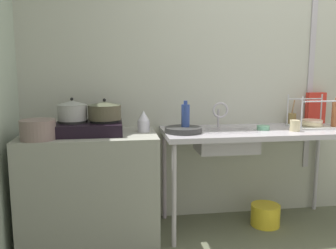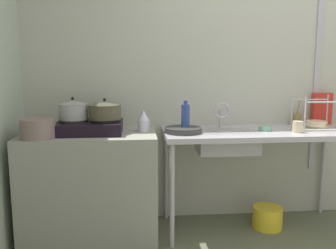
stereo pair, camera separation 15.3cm
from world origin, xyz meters
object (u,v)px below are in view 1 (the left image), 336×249
(pot_on_left_burner, at_px, (72,110))
(utensil_jar, at_px, (292,118))
(sink_basin, at_px, (226,141))
(small_bowl_on_drainboard, at_px, (263,128))
(pot_beside_stove, at_px, (38,130))
(frying_pan, at_px, (183,130))
(bucket_on_floor, at_px, (265,215))
(faucet, at_px, (220,111))
(bottle_by_sink, at_px, (185,118))
(cup_by_rack, at_px, (295,126))
(stove, at_px, (89,127))
(pot_on_right_burner, at_px, (105,111))
(percolator, at_px, (144,121))
(dish_rack, at_px, (311,123))
(cereal_box, at_px, (315,108))
(bottle_by_rack, at_px, (336,115))

(pot_on_left_burner, relative_size, utensil_jar, 1.00)
(sink_basin, xyz_separation_m, small_bowl_on_drainboard, (0.31, -0.00, 0.10))
(pot_beside_stove, xyz_separation_m, frying_pan, (1.06, 0.12, -0.05))
(pot_beside_stove, relative_size, bucket_on_floor, 1.00)
(faucet, relative_size, bottle_by_sink, 0.89)
(cup_by_rack, distance_m, bottle_by_sink, 0.88)
(stove, xyz_separation_m, sink_basin, (1.08, -0.02, -0.13))
(pot_on_right_burner, height_order, utensil_jar, pot_on_right_burner)
(stove, xyz_separation_m, percolator, (0.42, 0.03, 0.03))
(utensil_jar, distance_m, bucket_on_floor, 0.89)
(pot_on_right_burner, relative_size, utensil_jar, 1.16)
(pot_beside_stove, xyz_separation_m, dish_rack, (2.18, 0.21, -0.03))
(stove, distance_m, bucket_on_floor, 1.65)
(pot_beside_stove, xyz_separation_m, cereal_box, (2.34, 0.42, 0.07))
(cereal_box, bearing_deg, stove, -177.09)
(pot_beside_stove, bearing_deg, bottle_by_sink, 7.49)
(small_bowl_on_drainboard, distance_m, bucket_on_floor, 0.76)
(pot_on_right_burner, xyz_separation_m, faucet, (0.94, 0.11, -0.04))
(pot_on_left_burner, distance_m, bottle_by_rack, 2.14)
(pot_on_right_burner, relative_size, cereal_box, 0.91)
(stove, distance_m, pot_on_left_burner, 0.18)
(cup_by_rack, distance_m, bottle_by_rack, 0.43)
(dish_rack, distance_m, cereal_box, 0.29)
(stove, xyz_separation_m, frying_pan, (0.72, -0.05, -0.03))
(stove, distance_m, cereal_box, 2.02)
(pot_beside_stove, relative_size, frying_pan, 0.85)
(sink_basin, distance_m, bottle_by_rack, 0.96)
(sink_basin, relative_size, dish_rack, 1.42)
(small_bowl_on_drainboard, bearing_deg, bucket_on_floor, 12.32)
(cup_by_rack, xyz_separation_m, cereal_box, (0.39, 0.37, 0.10))
(percolator, xyz_separation_m, bottle_by_sink, (0.32, -0.06, 0.03))
(pot_on_right_burner, distance_m, dish_rack, 1.73)
(pot_on_right_burner, relative_size, dish_rack, 0.75)
(percolator, relative_size, dish_rack, 0.50)
(small_bowl_on_drainboard, bearing_deg, pot_on_right_burner, 178.99)
(stove, bearing_deg, frying_pan, -3.96)
(bottle_by_sink, distance_m, bottle_by_rack, 1.28)
(pot_on_right_burner, bearing_deg, sink_basin, -1.10)
(utensil_jar, xyz_separation_m, bucket_on_floor, (-0.33, -0.25, -0.79))
(pot_on_right_burner, height_order, bucket_on_floor, pot_on_right_burner)
(dish_rack, bearing_deg, bucket_on_floor, -173.09)
(sink_basin, height_order, dish_rack, dish_rack)
(pot_on_right_burner, distance_m, cup_by_rack, 1.50)
(sink_basin, bearing_deg, pot_beside_stove, -173.82)
(utensil_jar, bearing_deg, stove, -172.16)
(sink_basin, relative_size, small_bowl_on_drainboard, 4.61)
(bottle_by_sink, bearing_deg, bucket_on_floor, 1.65)
(bottle_by_rack, height_order, utensil_jar, bottle_by_rack)
(frying_pan, height_order, cereal_box, cereal_box)
(faucet, bearing_deg, pot_on_left_burner, -174.65)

